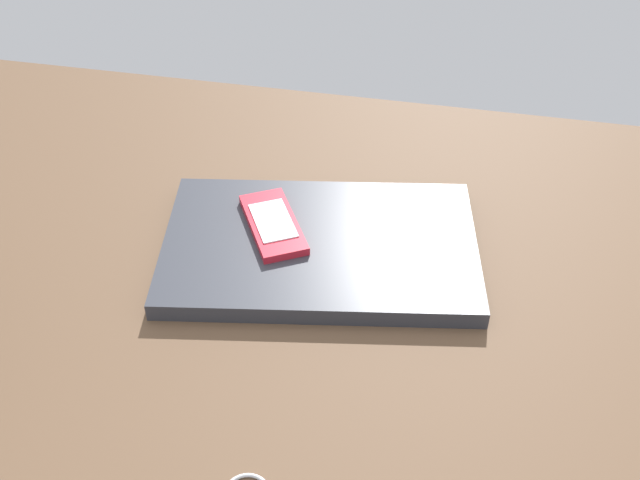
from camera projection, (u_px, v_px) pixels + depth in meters
desk_surface at (224, 285)px, 84.25cm from camera, size 120.00×80.00×3.00cm
laptop_closed at (320, 247)px, 85.22cm from camera, size 37.24×26.99×2.02cm
cell_phone_on_laptop at (273, 224)px, 85.84cm from camera, size 9.95×12.32×1.08cm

